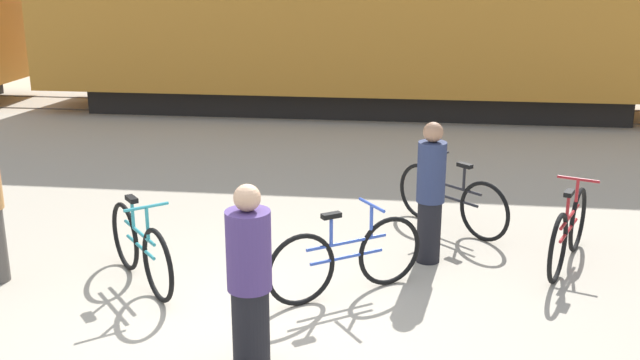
# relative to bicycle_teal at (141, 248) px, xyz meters

# --- Properties ---
(ground_plane) EXTENTS (80.00, 80.00, 0.00)m
(ground_plane) POSITION_rel_bicycle_teal_xyz_m (1.41, -0.98, -0.40)
(ground_plane) COLOR #B2A893
(rail_near) EXTENTS (55.12, 0.07, 0.01)m
(rail_near) POSITION_rel_bicycle_teal_xyz_m (1.41, 8.85, -0.39)
(rail_near) COLOR #4C4238
(rail_near) RESTS_ON ground_plane
(rail_far) EXTENTS (55.12, 0.07, 0.01)m
(rail_far) POSITION_rel_bicycle_teal_xyz_m (1.41, 10.28, -0.39)
(rail_far) COLOR #4C4238
(rail_far) RESTS_ON ground_plane
(bicycle_teal) EXTENTS (1.15, 1.34, 0.94)m
(bicycle_teal) POSITION_rel_bicycle_teal_xyz_m (0.00, 0.00, 0.00)
(bicycle_teal) COLOR black
(bicycle_teal) RESTS_ON ground_plane
(bicycle_blue) EXTENTS (1.48, 1.07, 0.93)m
(bicycle_blue) POSITION_rel_bicycle_teal_xyz_m (2.15, 0.01, -0.00)
(bicycle_blue) COLOR black
(bicycle_blue) RESTS_ON ground_plane
(bicycle_maroon) EXTENTS (0.72, 1.67, 0.95)m
(bicycle_maroon) POSITION_rel_bicycle_teal_xyz_m (4.51, 1.07, 0.00)
(bicycle_maroon) COLOR black
(bicycle_maroon) RESTS_ON ground_plane
(bicycle_black) EXTENTS (1.33, 1.26, 0.93)m
(bicycle_black) POSITION_rel_bicycle_teal_xyz_m (3.28, 2.09, -0.01)
(bicycle_black) COLOR black
(bicycle_black) RESTS_ON ground_plane
(person_in_navy) EXTENTS (0.31, 0.31, 1.61)m
(person_in_navy) POSITION_rel_bicycle_teal_xyz_m (2.98, 1.00, 0.41)
(person_in_navy) COLOR black
(person_in_navy) RESTS_ON ground_plane
(person_in_purple) EXTENTS (0.37, 0.37, 1.59)m
(person_in_purple) POSITION_rel_bicycle_teal_xyz_m (1.49, -1.47, 0.39)
(person_in_purple) COLOR black
(person_in_purple) RESTS_ON ground_plane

